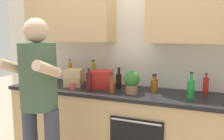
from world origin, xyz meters
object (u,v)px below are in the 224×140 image
at_px(bottle_soda, 191,88).
at_px(bottle_soy, 119,80).
at_px(grocery_bag_bread, 74,78).
at_px(grocery_bag_crisps, 102,79).
at_px(mixing_bowl, 45,81).
at_px(potted_herb, 132,81).
at_px(cup_ceramic, 73,86).
at_px(bottle_vinegar, 112,85).
at_px(bottle_juice, 70,72).
at_px(bottle_wine, 89,82).
at_px(bottle_hotsauce, 206,85).
at_px(bottle_oil, 93,74).
at_px(person_standing, 39,94).
at_px(bottle_syrup, 154,85).

height_order(bottle_soda, bottle_soy, bottle_soda).
relative_size(grocery_bag_bread, grocery_bag_crisps, 0.89).
relative_size(mixing_bowl, potted_herb, 1.17).
bearing_deg(potted_herb, cup_ceramic, -173.19).
height_order(bottle_vinegar, bottle_juice, bottle_juice).
xyz_separation_m(bottle_soy, potted_herb, (0.22, -0.20, 0.04)).
relative_size(bottle_vinegar, bottle_wine, 0.88).
relative_size(bottle_soda, bottle_soy, 1.08).
xyz_separation_m(bottle_wine, grocery_bag_crisps, (0.06, 0.22, -0.01)).
height_order(bottle_juice, grocery_bag_crisps, bottle_juice).
distance_m(bottle_hotsauce, mixing_bowl, 1.98).
xyz_separation_m(bottle_soda, mixing_bowl, (-1.83, 0.05, -0.07)).
bearing_deg(grocery_bag_crisps, bottle_hotsauce, 7.85).
distance_m(bottle_juice, grocery_bag_bread, 0.26).
height_order(mixing_bowl, potted_herb, potted_herb).
relative_size(bottle_oil, potted_herb, 1.25).
height_order(mixing_bowl, grocery_bag_bread, grocery_bag_bread).
relative_size(bottle_oil, grocery_bag_bread, 1.45).
relative_size(person_standing, bottle_syrup, 8.13).
distance_m(bottle_wine, grocery_bag_bread, 0.35).
bearing_deg(potted_herb, bottle_hotsauce, 22.80).
bearing_deg(grocery_bag_crisps, potted_herb, -19.41).
bearing_deg(grocery_bag_bread, grocery_bag_crisps, 6.67).
relative_size(bottle_soda, grocery_bag_bread, 1.25).
height_order(bottle_soda, potted_herb, bottle_soda).
bearing_deg(potted_herb, bottle_wine, -171.69).
height_order(bottle_wine, grocery_bag_bread, bottle_wine).
bearing_deg(grocery_bag_bread, bottle_wine, -30.48).
xyz_separation_m(bottle_oil, cup_ceramic, (-0.09, -0.37, -0.10)).
distance_m(bottle_vinegar, grocery_bag_crisps, 0.32).
distance_m(bottle_oil, cup_ceramic, 0.39).
relative_size(bottle_juice, grocery_bag_crisps, 1.24).
distance_m(cup_ceramic, potted_herb, 0.71).
bearing_deg(bottle_soy, bottle_soda, -10.06).
bearing_deg(bottle_juice, bottle_soy, -7.98).
relative_size(bottle_syrup, bottle_soy, 0.83).
height_order(bottle_syrup, cup_ceramic, bottle_syrup).
bearing_deg(bottle_hotsauce, potted_herb, -157.20).
distance_m(bottle_hotsauce, potted_herb, 0.81).
bearing_deg(cup_ceramic, bottle_vinegar, 0.85).
bearing_deg(grocery_bag_bread, person_standing, -82.15).
relative_size(bottle_soy, potted_herb, 0.99).
relative_size(bottle_oil, bottle_syrup, 1.52).
height_order(bottle_wine, bottle_hotsauce, bottle_wine).
xyz_separation_m(person_standing, potted_herb, (0.68, 0.70, 0.04)).
relative_size(bottle_syrup, grocery_bag_crisps, 0.85).
distance_m(bottle_vinegar, bottle_soy, 0.27).
relative_size(bottle_soy, grocery_bag_bread, 1.15).
xyz_separation_m(bottle_oil, bottle_wine, (0.12, -0.36, -0.03)).
height_order(bottle_vinegar, mixing_bowl, bottle_vinegar).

